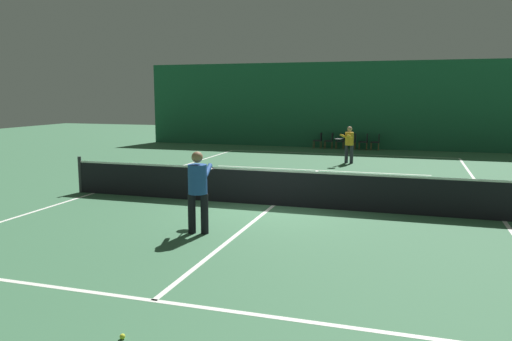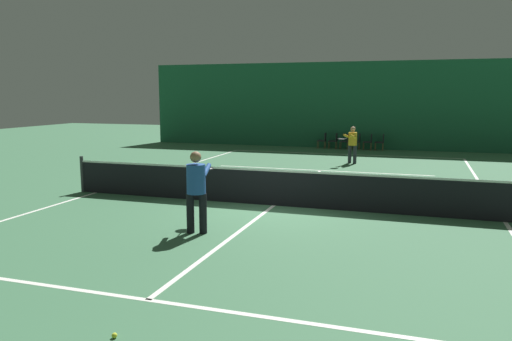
{
  "view_description": "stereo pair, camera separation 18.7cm",
  "coord_description": "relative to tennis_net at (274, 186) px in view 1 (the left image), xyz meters",
  "views": [
    {
      "loc": [
        3.38,
        -12.34,
        2.89
      ],
      "look_at": [
        -0.32,
        -0.53,
        0.99
      ],
      "focal_mm": 35.0,
      "sensor_mm": 36.0,
      "label": 1
    },
    {
      "loc": [
        3.56,
        -12.29,
        2.89
      ],
      "look_at": [
        -0.32,
        -0.53,
        0.99
      ],
      "focal_mm": 35.0,
      "sensor_mm": 36.0,
      "label": 2
    }
  ],
  "objects": [
    {
      "name": "courtside_chair_4",
      "position": [
        1.03,
        14.22,
        -0.03
      ],
      "size": [
        0.44,
        0.44,
        0.84
      ],
      "rotation": [
        0.0,
        0.0,
        -1.57
      ],
      "color": "brown",
      "rests_on": "ground"
    },
    {
      "name": "tennis_ball",
      "position": [
        0.2,
        -7.51,
        -0.48
      ],
      "size": [
        0.07,
        0.07,
        0.07
      ],
      "color": "#D1DB33",
      "rests_on": "ground"
    },
    {
      "name": "court_line_service_near",
      "position": [
        0.0,
        -6.4,
        -0.51
      ],
      "size": [
        8.25,
        0.1,
        0.0
      ],
      "color": "white",
      "rests_on": "ground"
    },
    {
      "name": "courtside_chair_2",
      "position": [
        -0.18,
        14.22,
        -0.03
      ],
      "size": [
        0.44,
        0.44,
        0.84
      ],
      "rotation": [
        0.0,
        0.0,
        -1.57
      ],
      "color": "brown",
      "rests_on": "ground"
    },
    {
      "name": "court_line_baseline_far",
      "position": [
        0.0,
        11.9,
        -0.51
      ],
      "size": [
        11.0,
        0.1,
        0.0
      ],
      "color": "white",
      "rests_on": "ground"
    },
    {
      "name": "courtside_chair_1",
      "position": [
        -0.78,
        14.22,
        -0.03
      ],
      "size": [
        0.44,
        0.44,
        0.84
      ],
      "rotation": [
        0.0,
        0.0,
        -1.57
      ],
      "color": "brown",
      "rests_on": "ground"
    },
    {
      "name": "court_line_sideline_left",
      "position": [
        -5.5,
        0.0,
        -0.51
      ],
      "size": [
        0.1,
        23.8,
        0.0
      ],
      "color": "white",
      "rests_on": "ground"
    },
    {
      "name": "courtside_chair_3",
      "position": [
        0.43,
        14.22,
        -0.03
      ],
      "size": [
        0.44,
        0.44,
        0.84
      ],
      "rotation": [
        0.0,
        0.0,
        -1.57
      ],
      "color": "brown",
      "rests_on": "ground"
    },
    {
      "name": "ground_plane",
      "position": [
        0.0,
        0.0,
        -0.51
      ],
      "size": [
        60.0,
        60.0,
        0.0
      ],
      "primitive_type": "plane",
      "color": "#3D704C"
    },
    {
      "name": "backdrop_curtain",
      "position": [
        0.0,
        14.77,
        1.79
      ],
      "size": [
        23.0,
        0.12,
        4.6
      ],
      "color": "#1E5B3D",
      "rests_on": "ground"
    },
    {
      "name": "courtside_chair_5",
      "position": [
        1.64,
        14.22,
        -0.03
      ],
      "size": [
        0.44,
        0.44,
        0.84
      ],
      "rotation": [
        0.0,
        0.0,
        -1.57
      ],
      "color": "brown",
      "rests_on": "ground"
    },
    {
      "name": "court_line_centre",
      "position": [
        0.0,
        0.0,
        -0.51
      ],
      "size": [
        0.1,
        12.8,
        0.0
      ],
      "color": "white",
      "rests_on": "ground"
    },
    {
      "name": "court_line_sideline_right",
      "position": [
        5.5,
        0.0,
        -0.51
      ],
      "size": [
        0.1,
        23.8,
        0.0
      ],
      "color": "white",
      "rests_on": "ground"
    },
    {
      "name": "courtside_chair_0",
      "position": [
        -1.39,
        14.22,
        -0.03
      ],
      "size": [
        0.44,
        0.44,
        0.84
      ],
      "rotation": [
        0.0,
        0.0,
        -1.57
      ],
      "color": "brown",
      "rests_on": "ground"
    },
    {
      "name": "player_far",
      "position": [
        0.86,
        8.77,
        0.4
      ],
      "size": [
        0.78,
        1.34,
        1.55
      ],
      "rotation": [
        0.0,
        0.0,
        -1.93
      ],
      "color": "#2D2D38",
      "rests_on": "ground"
    },
    {
      "name": "tennis_net",
      "position": [
        0.0,
        0.0,
        0.0
      ],
      "size": [
        12.0,
        0.1,
        1.07
      ],
      "color": "black",
      "rests_on": "ground"
    },
    {
      "name": "player_near",
      "position": [
        -0.81,
        -2.98,
        0.5
      ],
      "size": [
        0.63,
        1.42,
        1.73
      ],
      "rotation": [
        0.0,
        0.0,
        1.77
      ],
      "color": "black",
      "rests_on": "ground"
    },
    {
      "name": "court_line_service_far",
      "position": [
        0.0,
        6.4,
        -0.51
      ],
      "size": [
        8.25,
        0.1,
        0.0
      ],
      "color": "white",
      "rests_on": "ground"
    }
  ]
}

